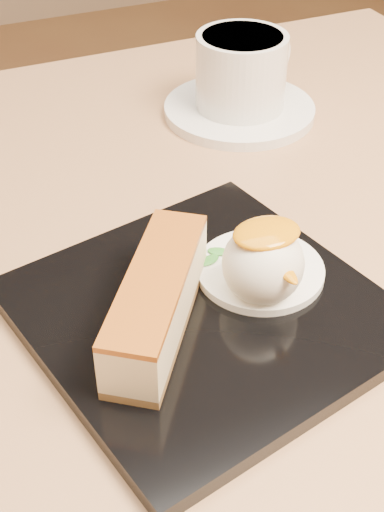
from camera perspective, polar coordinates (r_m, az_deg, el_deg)
name	(u,v)px	position (r m, az deg, el deg)	size (l,w,h in m)	color
table	(228,389)	(0.65, 2.94, -10.55)	(0.80, 0.80, 0.72)	black
dessert_plate	(204,312)	(0.48, 0.96, -4.54)	(0.22, 0.22, 0.01)	black
cheesecake	(157,301)	(0.45, -2.81, -3.58)	(0.11, 0.13, 0.04)	brown
cream_smear	(260,270)	(0.50, 5.46, -1.12)	(0.09, 0.09, 0.01)	white
ice_cream_scoop	(263,264)	(0.47, 5.70, -0.63)	(0.05, 0.05, 0.05)	white
mango_sauce	(267,233)	(0.46, 5.99, 1.84)	(0.05, 0.03, 0.01)	orange
mint_sprig	(207,256)	(0.51, 1.24, 0.01)	(0.03, 0.02, 0.00)	green
saucer	(239,110)	(0.73, 3.80, 11.59)	(0.15, 0.15, 0.01)	white
coffee_cup	(243,69)	(0.71, 4.07, 14.67)	(0.11, 0.09, 0.07)	white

